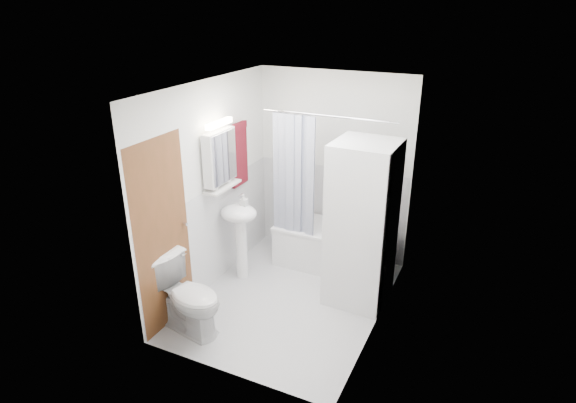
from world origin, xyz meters
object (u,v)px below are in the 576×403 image
at_px(washer_dryer, 361,225).
at_px(sink, 240,225).
at_px(bathtub, 331,245).
at_px(toilet, 188,296).

bearing_deg(washer_dryer, sink, -171.47).
xyz_separation_m(bathtub, sink, (-0.90, -0.71, 0.41)).
distance_m(bathtub, washer_dryer, 0.99).
xyz_separation_m(sink, toilet, (0.03, -1.12, -0.31)).
relative_size(washer_dryer, toilet, 2.29).
bearing_deg(sink, bathtub, 38.28).
height_order(bathtub, toilet, toilet).
xyz_separation_m(bathtub, washer_dryer, (0.53, -0.54, 0.63)).
relative_size(bathtub, sink, 1.32).
height_order(bathtub, washer_dryer, washer_dryer).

